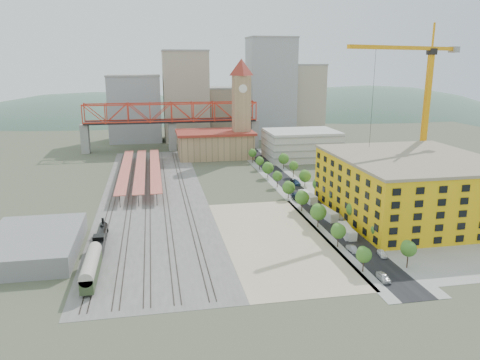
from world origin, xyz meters
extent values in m
plane|color=#474C38|center=(0.00, 0.00, 0.00)|extent=(400.00, 400.00, 0.00)
cube|color=#605E59|center=(-36.00, 17.50, 0.03)|extent=(36.00, 165.00, 0.06)
cube|color=tan|center=(-4.00, -31.50, 0.03)|extent=(28.00, 67.00, 0.06)
cube|color=black|center=(16.00, 15.00, 0.03)|extent=(12.00, 170.00, 0.06)
cube|color=gray|center=(10.50, 15.00, 0.02)|extent=(3.00, 170.00, 0.04)
cube|color=gray|center=(21.50, 15.00, 0.02)|extent=(3.00, 170.00, 0.04)
cube|color=gray|center=(45.00, -20.00, 0.03)|extent=(50.00, 90.00, 0.06)
cube|color=#382B23|center=(-50.72, 17.50, 0.15)|extent=(0.12, 160.00, 0.18)
cube|color=#382B23|center=(-49.28, 17.50, 0.15)|extent=(0.12, 160.00, 0.18)
cube|color=#382B23|center=(-44.72, 17.50, 0.15)|extent=(0.12, 160.00, 0.18)
cube|color=#382B23|center=(-43.28, 17.50, 0.15)|extent=(0.12, 160.00, 0.18)
cube|color=#382B23|center=(-38.72, 17.50, 0.15)|extent=(0.12, 160.00, 0.18)
cube|color=#382B23|center=(-37.28, 17.50, 0.15)|extent=(0.12, 160.00, 0.18)
cube|color=#382B23|center=(-32.72, 17.50, 0.15)|extent=(0.12, 160.00, 0.18)
cube|color=#382B23|center=(-31.28, 17.50, 0.15)|extent=(0.12, 160.00, 0.18)
cube|color=#382B23|center=(-25.72, 17.50, 0.15)|extent=(0.12, 160.00, 0.18)
cube|color=#382B23|center=(-24.28, 17.50, 0.15)|extent=(0.12, 160.00, 0.18)
cube|color=#DA6854|center=(-47.00, 45.00, 4.00)|extent=(4.00, 80.00, 0.25)
cylinder|color=black|center=(-47.00, 45.00, 2.00)|extent=(0.24, 0.24, 4.00)
cube|color=#DA6854|center=(-41.00, 45.00, 4.00)|extent=(4.00, 80.00, 0.25)
cylinder|color=black|center=(-41.00, 45.00, 2.00)|extent=(0.24, 0.24, 4.00)
cube|color=#DA6854|center=(-35.00, 45.00, 4.00)|extent=(4.00, 80.00, 0.25)
cylinder|color=black|center=(-35.00, 45.00, 2.00)|extent=(0.24, 0.24, 4.00)
cube|color=tan|center=(-5.00, 82.00, 6.00)|extent=(36.00, 22.00, 12.00)
cube|color=maroon|center=(-5.00, 82.00, 12.50)|extent=(38.00, 24.00, 1.20)
cube|color=tan|center=(8.00, 80.00, 20.00)|extent=(8.00, 8.00, 40.00)
pyramid|color=maroon|center=(8.00, 80.00, 48.00)|extent=(12.00, 12.00, 8.00)
cylinder|color=white|center=(8.00, 75.90, 34.00)|extent=(4.00, 0.30, 4.00)
cube|color=silver|center=(36.00, 70.00, 7.00)|extent=(34.00, 26.00, 14.00)
cube|color=gray|center=(-70.00, 105.00, 7.50)|extent=(4.00, 6.00, 15.00)
cube|color=gray|center=(20.00, 105.00, 7.50)|extent=(4.00, 6.00, 15.00)
cube|color=gray|center=(-25.00, 105.00, 7.50)|extent=(4.00, 6.00, 15.00)
cube|color=black|center=(-25.00, 105.00, 15.50)|extent=(90.00, 9.00, 1.00)
cube|color=yellow|center=(42.00, -20.00, 9.00)|extent=(44.00, 50.00, 18.00)
cube|color=gray|center=(42.00, -20.00, 18.40)|extent=(44.60, 50.60, 0.80)
cube|color=gray|center=(-66.00, -30.00, 2.50)|extent=(22.00, 32.00, 5.00)
cube|color=#9EA0A3|center=(-45.00, 140.00, 19.00)|extent=(30.00, 25.00, 38.00)
cube|color=#B2A58C|center=(-15.00, 135.00, 26.00)|extent=(26.00, 22.00, 52.00)
cube|color=gray|center=(12.00, 150.00, 15.00)|extent=(24.00, 24.00, 30.00)
cube|color=#9EA0A3|center=(38.00, 140.00, 30.00)|extent=(28.00, 22.00, 60.00)
cube|color=#B2A58C|center=(62.00, 145.00, 22.00)|extent=(22.00, 20.00, 44.00)
cube|color=brown|center=(-2.00, 160.00, 13.00)|extent=(20.00, 20.00, 26.00)
ellipsoid|color=#4C6B59|center=(-80.00, 260.00, -68.00)|extent=(396.00, 216.00, 180.00)
ellipsoid|color=#4C6B59|center=(40.00, 260.00, -92.00)|extent=(484.00, 264.00, 220.00)
ellipsoid|color=#4C6B59|center=(160.00, 260.00, -70.00)|extent=(418.00, 228.00, 190.00)
cylinder|color=black|center=(-50.00, -24.66, 2.36)|extent=(2.45, 11.78, 2.45)
cube|color=black|center=(-50.00, -31.05, 2.55)|extent=(2.75, 2.94, 3.14)
cylinder|color=black|center=(-50.00, -19.76, 4.12)|extent=(0.69, 0.69, 1.57)
sphere|color=black|center=(-50.00, -22.70, 3.63)|extent=(0.98, 0.98, 0.98)
cone|color=black|center=(-50.00, -17.99, 0.88)|extent=(2.55, 1.57, 2.55)
cube|color=black|center=(-50.00, -35.46, 1.96)|extent=(2.75, 5.89, 2.75)
cube|color=#2C381E|center=(-50.00, -47.66, 2.36)|extent=(2.85, 17.67, 3.14)
cylinder|color=#ADA899|center=(-50.00, -47.66, 4.02)|extent=(3.04, 17.67, 3.04)
cube|color=orange|center=(62.68, 8.56, 24.46)|extent=(1.74, 1.74, 48.92)
cube|color=black|center=(62.68, 8.56, 50.01)|extent=(2.72, 2.72, 2.17)
cube|color=orange|center=(43.61, 0.63, 51.10)|extent=(38.65, 17.06, 1.30)
cube|color=orange|center=(68.71, 11.06, 51.10)|extent=(12.55, 6.21, 1.30)
cube|color=gray|center=(74.73, 13.56, 50.88)|extent=(4.05, 3.76, 2.17)
cube|color=orange|center=(62.68, 8.56, 55.45)|extent=(0.54, 0.54, 8.70)
cube|color=silver|center=(16.00, -32.35, 1.27)|extent=(3.87, 9.56, 2.54)
cube|color=silver|center=(16.00, -33.02, 1.21)|extent=(2.54, 8.90, 2.42)
cube|color=silver|center=(16.00, -17.46, 1.39)|extent=(3.96, 10.42, 2.78)
cube|color=silver|center=(16.00, 0.55, 1.41)|extent=(3.73, 10.52, 2.82)
imported|color=silver|center=(13.00, -60.00, 0.80)|extent=(2.03, 4.76, 1.60)
imported|color=gray|center=(13.00, -43.71, 0.73)|extent=(1.96, 4.56, 1.46)
imported|color=black|center=(13.00, 0.73, 0.77)|extent=(2.90, 5.72, 1.55)
imported|color=navy|center=(13.00, 4.50, 0.78)|extent=(2.56, 5.53, 1.56)
imported|color=white|center=(19.00, -47.81, 0.71)|extent=(2.30, 4.38, 1.42)
imported|color=#97969B|center=(19.00, -19.32, 0.78)|extent=(2.20, 4.89, 1.56)
imported|color=black|center=(19.00, 25.38, 0.66)|extent=(2.52, 4.92, 1.33)
imported|color=navy|center=(19.00, 22.11, 0.78)|extent=(2.62, 5.51, 1.55)
camera|label=1|loc=(-35.40, -146.56, 46.90)|focal=35.00mm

